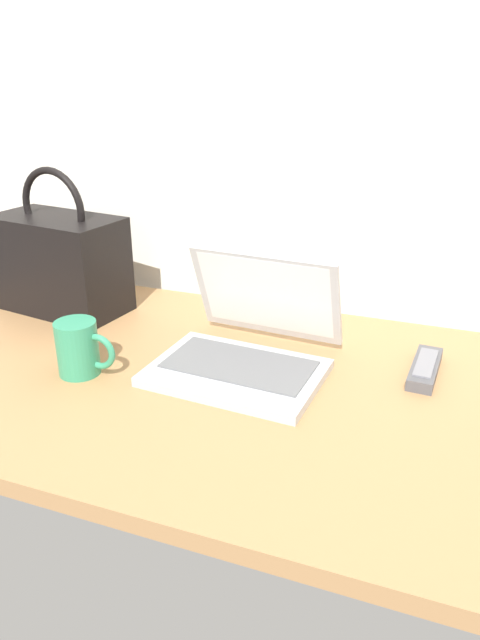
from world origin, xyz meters
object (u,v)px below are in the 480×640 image
object	(u,v)px
remote_control_far	(425,368)
handbag	(60,261)
coffee_mug	(79,348)
laptop	(247,345)

from	to	relation	value
remote_control_far	handbag	size ratio (longest dim) A/B	0.49
coffee_mug	remote_control_far	distance (m)	0.64
coffee_mug	handbag	distance (m)	0.35
laptop	remote_control_far	distance (m)	0.34
laptop	coffee_mug	distance (m)	0.31
laptop	remote_control_far	size ratio (longest dim) A/B	2.00
remote_control_far	handbag	distance (m)	0.84
coffee_mug	handbag	world-z (taller)	handbag
coffee_mug	laptop	bearing A→B (deg)	26.18
coffee_mug	remote_control_far	xyz separation A→B (m)	(0.60, 0.22, -0.04)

